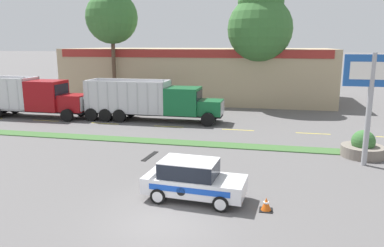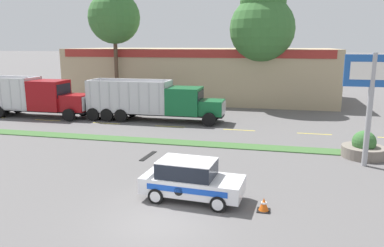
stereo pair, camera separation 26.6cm
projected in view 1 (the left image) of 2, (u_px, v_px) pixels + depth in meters
The scene contains 16 objects.
ground_plane at pixel (163, 221), 13.60m from camera, with size 600.00×600.00×0.00m, color #5B5959.
grass_verge at pixel (212, 144), 23.90m from camera, with size 120.00×1.30×0.06m, color #3D6633.
centre_line_1 at pixel (46, 121), 31.50m from camera, with size 2.40×0.14×0.01m, color yellow.
centre_line_2 at pixel (105, 123), 30.36m from camera, with size 2.40×0.14×0.01m, color yellow.
centre_line_3 at pixel (169, 127), 29.23m from camera, with size 2.40×0.14×0.01m, color yellow.
centre_line_4 at pixel (238, 130), 28.09m from camera, with size 2.40×0.14×0.01m, color yellow.
centre_line_5 at pixel (313, 133), 26.95m from camera, with size 2.40×0.14×0.01m, color yellow.
dump_truck_lead at pixel (165, 103), 30.99m from camera, with size 11.49×2.84×3.59m.
dump_truck_trail at pixel (37, 98), 32.67m from camera, with size 10.95×2.73×3.61m.
rally_car at pixel (193, 180), 15.39m from camera, with size 4.26×2.14×1.70m.
store_sign_post at pixel (371, 86), 19.06m from camera, with size 2.79×0.28×5.91m.
stone_planter at pixel (363, 147), 21.37m from camera, with size 2.37×2.37×1.54m.
traffic_cone at pixel (266, 204), 14.44m from camera, with size 0.51×0.51×0.53m.
store_building_backdrop at pixel (199, 74), 44.07m from camera, with size 29.60×12.10×5.82m.
tree_behind_left at pixel (260, 22), 36.15m from camera, with size 6.31×6.31×12.49m.
tree_behind_centre at pixel (112, 12), 38.07m from camera, with size 5.30×5.30×12.95m.
Camera 1 is at (3.74, -12.04, 6.31)m, focal length 35.00 mm.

